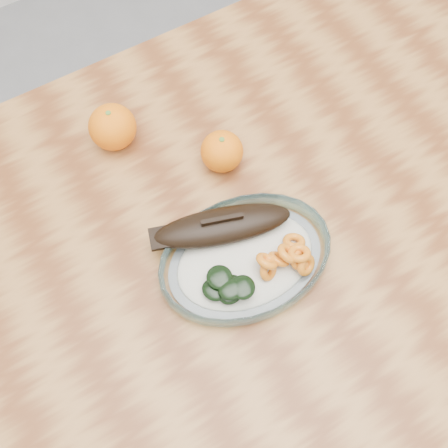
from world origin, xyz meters
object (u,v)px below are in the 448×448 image
object	(u,v)px
dining_table	(261,242)
plated_meal	(244,257)
orange_left	(112,127)
orange_right	(222,151)

from	to	relation	value
dining_table	plated_meal	size ratio (longest dim) A/B	2.38
plated_meal	orange_left	world-z (taller)	plated_meal
dining_table	orange_left	bearing A→B (deg)	119.74
orange_left	orange_right	size ratio (longest dim) A/B	1.13
dining_table	orange_left	xyz separation A→B (m)	(-0.13, 0.24, 0.14)
plated_meal	orange_right	distance (m)	0.17
plated_meal	orange_left	size ratio (longest dim) A/B	6.80
dining_table	orange_right	world-z (taller)	orange_right
orange_right	dining_table	bearing A→B (deg)	-85.42
plated_meal	orange_right	xyz separation A→B (m)	(0.06, 0.16, 0.01)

